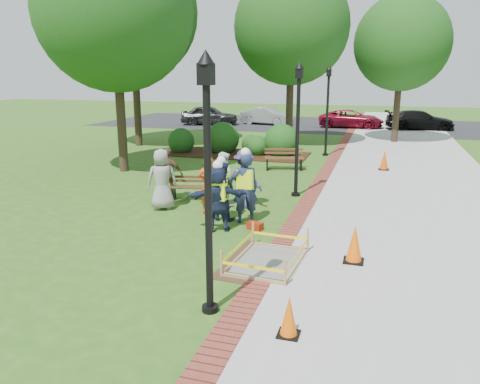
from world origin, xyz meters
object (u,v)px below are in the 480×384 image
(wet_concrete_pad, at_px, (267,253))
(cone_front, at_px, (289,317))
(hivis_worker_b, at_px, (245,186))
(hivis_worker_a, at_px, (218,196))
(bench_near, at_px, (192,193))
(hivis_worker_c, at_px, (221,188))
(lamp_near, at_px, (208,168))

(wet_concrete_pad, distance_m, cone_front, 2.83)
(wet_concrete_pad, xyz_separation_m, hivis_worker_b, (-1.23, 2.55, 0.77))
(wet_concrete_pad, relative_size, cone_front, 3.62)
(cone_front, height_order, hivis_worker_a, hivis_worker_a)
(bench_near, height_order, cone_front, bench_near)
(cone_front, bearing_deg, hivis_worker_c, 118.90)
(lamp_near, xyz_separation_m, hivis_worker_b, (-0.80, 4.82, -1.48))
(wet_concrete_pad, height_order, hivis_worker_c, hivis_worker_c)
(bench_near, distance_m, hivis_worker_c, 2.36)
(bench_near, height_order, lamp_near, lamp_near)
(lamp_near, bearing_deg, hivis_worker_c, 106.93)
(wet_concrete_pad, distance_m, hivis_worker_a, 2.49)
(cone_front, distance_m, hivis_worker_b, 5.70)
(lamp_near, bearing_deg, cone_front, -15.03)
(hivis_worker_c, bearing_deg, bench_near, 133.62)
(lamp_near, xyz_separation_m, hivis_worker_a, (-1.26, 3.97, -1.57))
(cone_front, relative_size, hivis_worker_a, 0.36)
(wet_concrete_pad, distance_m, hivis_worker_b, 2.94)
(wet_concrete_pad, bearing_deg, hivis_worker_a, 134.99)
(wet_concrete_pad, distance_m, hivis_worker_c, 3.32)
(bench_near, bearing_deg, lamp_near, -64.96)
(lamp_near, height_order, hivis_worker_c, lamp_near)
(wet_concrete_pad, bearing_deg, lamp_near, -100.92)
(wet_concrete_pad, distance_m, lamp_near, 3.23)
(bench_near, xyz_separation_m, hivis_worker_c, (1.56, -1.64, 0.64))
(cone_front, relative_size, hivis_worker_b, 0.33)
(wet_concrete_pad, xyz_separation_m, hivis_worker_a, (-1.70, 1.70, 0.68))
(cone_front, relative_size, hivis_worker_c, 0.38)
(bench_near, distance_m, hivis_worker_a, 3.21)
(lamp_near, relative_size, hivis_worker_c, 2.42)
(wet_concrete_pad, xyz_separation_m, cone_front, (0.99, -2.66, 0.09))
(bench_near, relative_size, lamp_near, 0.34)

